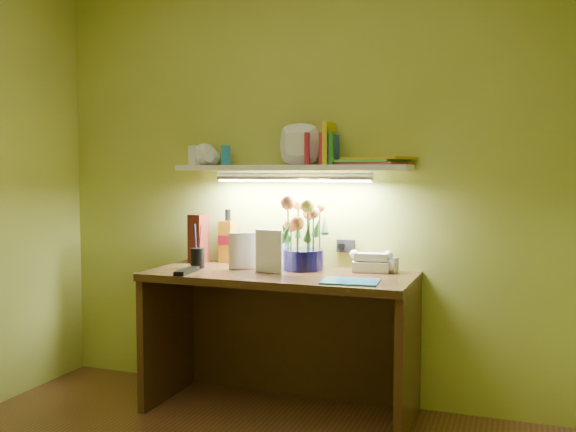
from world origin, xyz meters
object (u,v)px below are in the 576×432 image
Objects in this scene: desk at (280,343)px; desk_clock at (390,265)px; whisky_bottle at (228,236)px; telephone at (371,261)px; flower_bouquet at (303,234)px.

desk_clock is (0.55, 0.19, 0.42)m from desk.
whisky_bottle is at bearing -163.46° from desk_clock.
telephone is 0.10m from desk_clock.
flower_bouquet is at bearing -153.49° from desk_clock.
telephone is (0.36, 0.06, -0.13)m from flower_bouquet.
whisky_bottle reaches higher than desk_clock.
telephone reaches higher than desk_clock.
flower_bouquet is 0.49m from desk_clock.
whisky_bottle is (-0.50, 0.11, -0.04)m from flower_bouquet.
flower_bouquet reaches higher than whisky_bottle.
telephone is at bearing -3.53° from whisky_bottle.
desk is at bearing -30.78° from whisky_bottle.
whisky_bottle reaches higher than telephone.
desk is 4.51× the size of whisky_bottle.
flower_bouquet is 2.02× the size of telephone.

